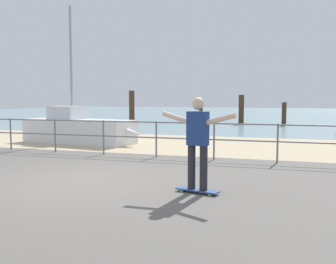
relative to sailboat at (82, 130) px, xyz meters
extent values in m
cube|color=#605B56|center=(3.45, -7.06, -0.52)|extent=(24.00, 10.00, 0.04)
cube|color=tan|center=(3.45, 0.94, -0.52)|extent=(24.00, 6.00, 0.04)
cube|color=#75939E|center=(3.45, 28.94, -0.52)|extent=(72.00, 50.00, 0.04)
cylinder|color=slate|center=(-1.21, -2.46, 0.00)|extent=(0.05, 0.05, 1.05)
cylinder|color=slate|center=(0.48, -2.46, 0.00)|extent=(0.05, 0.05, 1.05)
cylinder|color=slate|center=(2.16, -2.46, 0.00)|extent=(0.05, 0.05, 1.05)
cylinder|color=slate|center=(3.84, -2.46, 0.00)|extent=(0.05, 0.05, 1.05)
cylinder|color=slate|center=(5.52, -2.46, 0.00)|extent=(0.05, 0.05, 1.05)
cylinder|color=slate|center=(7.21, -2.46, 0.00)|extent=(0.05, 0.05, 1.05)
cylinder|color=slate|center=(2.16, -2.46, 0.50)|extent=(13.46, 0.04, 0.04)
cylinder|color=slate|center=(2.16, -2.46, 0.06)|extent=(13.46, 0.04, 0.04)
cube|color=silver|center=(-0.16, 0.03, -0.07)|extent=(4.57, 2.08, 0.90)
cone|color=silver|center=(2.01, -0.33, -0.07)|extent=(1.21, 0.93, 0.77)
cylinder|color=#9EA0A5|center=(-0.45, 0.07, 2.50)|extent=(0.10, 0.10, 4.24)
cube|color=silver|center=(-0.75, 0.12, 0.63)|extent=(1.33, 1.08, 0.50)
cube|color=#334C8C|center=(5.97, -6.27, -0.45)|extent=(0.82, 0.38, 0.02)
cylinder|color=#3FBF59|center=(5.67, -6.28, -0.49)|extent=(0.07, 0.04, 0.06)
cylinder|color=#3FBF59|center=(5.71, -6.13, -0.49)|extent=(0.07, 0.04, 0.06)
cylinder|color=#3FBF59|center=(6.22, -6.42, -0.49)|extent=(0.07, 0.04, 0.06)
cylinder|color=#3FBF59|center=(6.26, -6.26, -0.49)|extent=(0.07, 0.04, 0.06)
cylinder|color=#26262B|center=(5.85, -6.24, -0.04)|extent=(0.14, 0.14, 0.80)
cylinder|color=#26262B|center=(6.08, -6.30, -0.04)|extent=(0.14, 0.14, 0.80)
cube|color=navy|center=(5.97, -6.27, 0.66)|extent=(0.40, 0.28, 0.60)
sphere|color=beige|center=(5.97, -6.27, 1.10)|extent=(0.22, 0.22, 0.22)
cylinder|color=beige|center=(5.53, -6.17, 0.84)|extent=(0.56, 0.22, 0.23)
cylinder|color=beige|center=(6.40, -6.38, 0.84)|extent=(0.56, 0.22, 0.23)
cylinder|color=#422D1E|center=(-0.90, 6.93, 0.53)|extent=(0.30, 0.30, 2.11)
cylinder|color=#422D1E|center=(1.76, 12.39, 0.29)|extent=(0.25, 0.25, 1.62)
cylinder|color=#422D1E|center=(4.42, 12.36, 0.43)|extent=(0.34, 0.34, 1.90)
cylinder|color=#422D1E|center=(7.08, 11.86, 0.20)|extent=(0.28, 0.28, 1.44)
camera|label=1|loc=(7.55, -12.98, 1.21)|focal=41.70mm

